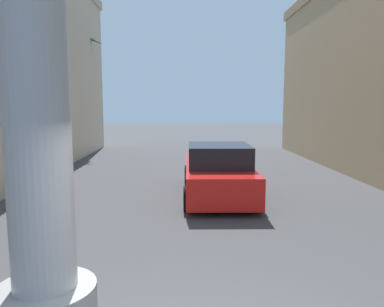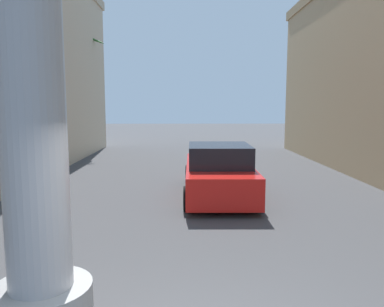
% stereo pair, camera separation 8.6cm
% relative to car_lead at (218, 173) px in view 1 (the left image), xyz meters
% --- Properties ---
extents(ground_plane, '(87.07, 87.07, 0.00)m').
position_rel_car_lead_xyz_m(ground_plane, '(-0.80, 2.33, -0.70)').
color(ground_plane, '#424244').
extents(car_lead, '(2.05, 4.80, 1.56)m').
position_rel_car_lead_xyz_m(car_lead, '(0.00, 0.00, 0.00)').
color(car_lead, black).
rests_on(car_lead, ground).
extents(palm_tree_far_left, '(3.47, 3.13, 6.91)m').
position_rel_car_lead_xyz_m(palm_tree_far_left, '(-7.33, 10.88, 3.75)').
color(palm_tree_far_left, brown).
rests_on(palm_tree_far_left, ground).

